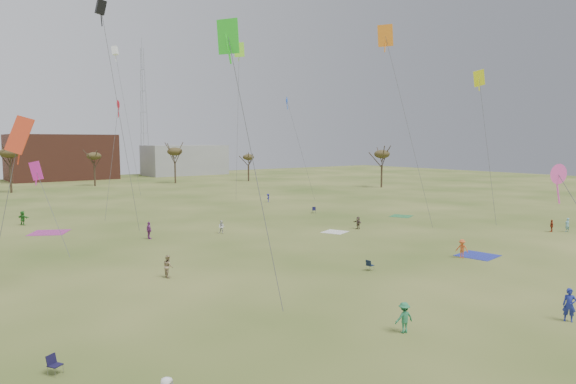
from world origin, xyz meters
TOP-DOWN VIEW (x-y plane):
  - ground at (0.00, 0.00)m, footprint 260.00×260.00m
  - flyer_near_center at (-7.60, -8.52)m, footprint 1.18×0.83m
  - flyer_near_right at (1.26, -13.03)m, footprint 0.73×0.83m
  - spectator_fore_a at (29.63, 1.74)m, footprint 0.83×0.81m
  - spectator_fore_b at (-13.12, 9.60)m, footprint 0.72×0.88m
  - spectator_fore_c at (13.51, 16.34)m, footprint 0.55×1.39m
  - flyer_mid_b at (10.21, 0.11)m, footprint 0.95×1.22m
  - flyer_mid_c at (31.13, 0.70)m, footprint 0.67×0.54m
  - spectator_mid_d at (-8.47, 25.05)m, footprint 0.48×1.08m
  - spectator_mid_e at (-0.79, 23.29)m, footprint 0.88×0.89m
  - flyer_far_a at (-17.45, 42.89)m, footprint 1.33×1.63m
  - flyer_far_c at (20.03, 44.34)m, footprint 0.88×1.06m
  - blanket_blue at (12.13, -0.23)m, footprint 3.57×3.57m
  - blanket_cream at (9.92, 16.37)m, footprint 3.19×3.19m
  - blanket_plum at (-16.06, 35.35)m, footprint 5.12×5.12m
  - blanket_olive at (25.42, 20.02)m, footprint 3.55×3.55m
  - camp_chair_left at (-23.75, -2.57)m, footprint 0.70×0.72m
  - camp_chair_center at (0.56, 1.87)m, footprint 0.60×0.56m
  - camp_chair_right at (17.84, 29.58)m, footprint 0.72×0.73m
  - kites_aloft at (-2.69, 31.10)m, footprint 48.44×75.24m
  - tree_line at (-2.85, 79.12)m, footprint 117.44×49.32m
  - building_brick at (5.00, 120.00)m, footprint 26.00×16.00m
  - building_grey at (40.00, 118.00)m, footprint 24.00×12.00m
  - radio_tower at (30.00, 125.00)m, footprint 1.51×1.72m

SIDE VIEW (x-z plane):
  - ground at x=0.00m, z-range 0.00..0.00m
  - blanket_blue at x=12.13m, z-range -0.01..0.02m
  - blanket_cream at x=9.92m, z-range -0.01..0.02m
  - blanket_plum at x=-16.06m, z-range -0.01..0.02m
  - blanket_olive at x=25.42m, z-range -0.01..0.02m
  - camp_chair_left at x=-23.75m, z-range -0.18..0.69m
  - camp_chair_center at x=0.56m, z-range -0.18..0.69m
  - camp_chair_right at x=17.84m, z-range -0.18..0.69m
  - spectator_fore_a at x=29.63m, z-range 0.00..1.40m
  - flyer_far_c at x=20.03m, z-range 0.00..1.42m
  - spectator_mid_e at x=-0.79m, z-range 0.00..1.45m
  - spectator_fore_c at x=13.51m, z-range 0.00..1.46m
  - flyer_mid_c at x=31.13m, z-range 0.00..1.59m
  - flyer_mid_b at x=10.21m, z-range 0.00..1.66m
  - flyer_near_center at x=-7.60m, z-range 0.00..1.66m
  - spectator_fore_b at x=-13.12m, z-range 0.00..1.69m
  - flyer_far_a at x=-17.45m, z-range 0.00..1.75m
  - spectator_mid_d at x=-8.47m, z-range 0.00..1.82m
  - flyer_near_right at x=1.26m, z-range 0.00..1.92m
  - building_grey at x=40.00m, z-range 0.00..9.00m
  - building_brick at x=5.00m, z-range 0.00..12.00m
  - tree_line at x=-2.85m, z-range 2.63..11.54m
  - radio_tower at x=30.00m, z-range -1.29..39.71m
  - kites_aloft at x=-2.69m, z-range 7.23..32.06m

